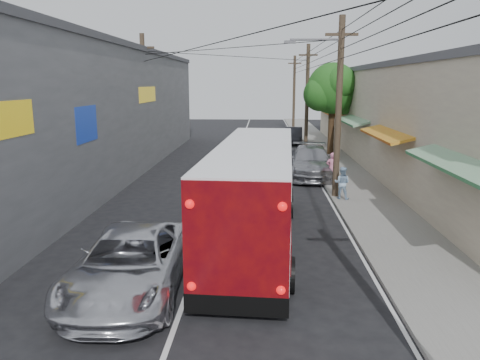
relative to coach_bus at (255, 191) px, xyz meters
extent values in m
plane|color=black|center=(-1.63, -7.09, -1.67)|extent=(120.00, 120.00, 0.00)
cube|color=slate|center=(4.87, 12.91, -1.61)|extent=(3.00, 80.00, 0.12)
cube|color=beige|center=(9.37, 14.91, 1.33)|extent=(6.00, 40.00, 6.00)
cube|color=#4C4C51|center=(9.37, 14.91, 4.43)|extent=(6.20, 40.00, 0.30)
cube|color=#1A7534|center=(6.07, -1.09, 1.23)|extent=(1.39, 6.00, 0.46)
cube|color=#C24C16|center=(6.07, 6.91, 1.23)|extent=(1.39, 6.00, 0.46)
cube|color=#1A7534|center=(6.07, 14.91, 1.23)|extent=(1.39, 6.00, 0.46)
cube|color=#C24C16|center=(6.07, 22.91, 1.23)|extent=(1.39, 6.00, 0.46)
cube|color=#1A7534|center=(6.07, 30.91, 1.23)|extent=(1.39, 6.00, 0.46)
cube|color=gray|center=(-10.13, 10.91, 1.83)|extent=(7.00, 36.00, 7.00)
cube|color=#4C4C51|center=(-10.13, 10.91, 5.43)|extent=(7.20, 36.00, 0.30)
cube|color=#1433A5|center=(-6.68, 2.91, 1.93)|extent=(0.12, 2.20, 1.40)
cube|color=yellow|center=(-6.68, 12.91, 2.83)|extent=(0.12, 4.00, 0.90)
cylinder|color=#473828|center=(3.57, 5.91, 2.33)|extent=(0.28, 0.28, 8.00)
cube|color=#473828|center=(3.57, 5.91, 5.53)|extent=(1.40, 0.12, 0.12)
cylinder|color=#473828|center=(3.57, 20.91, 2.33)|extent=(0.28, 0.28, 8.00)
cube|color=#473828|center=(3.57, 20.91, 5.53)|extent=(1.40, 0.12, 0.12)
cylinder|color=#473828|center=(3.57, 35.91, 2.33)|extent=(0.28, 0.28, 8.00)
cube|color=#473828|center=(3.57, 35.91, 5.53)|extent=(1.40, 0.12, 0.12)
cylinder|color=#473828|center=(-6.83, 12.91, 2.33)|extent=(0.28, 0.28, 8.00)
cube|color=#473828|center=(-6.83, 12.91, 5.53)|extent=(1.40, 0.12, 0.12)
cylinder|color=#59595E|center=(2.47, 5.91, 5.33)|extent=(2.20, 0.10, 0.10)
cube|color=#59595E|center=(1.37, 5.91, 5.23)|extent=(0.50, 0.18, 0.12)
cylinder|color=#3F2B19|center=(5.17, 18.91, 0.33)|extent=(0.44, 0.44, 4.00)
sphere|color=#1F4C14|center=(5.17, 18.91, 3.13)|extent=(3.60, 3.60, 3.60)
sphere|color=#1F4C14|center=(6.17, 19.51, 2.53)|extent=(2.60, 2.60, 2.60)
sphere|color=#1F4C14|center=(4.27, 18.51, 2.73)|extent=(2.40, 2.40, 2.40)
sphere|color=#1F4C14|center=(5.57, 17.91, 3.53)|extent=(2.20, 2.20, 2.20)
sphere|color=#1F4C14|center=(4.87, 19.81, 3.33)|extent=(2.00, 2.00, 2.00)
cube|color=white|center=(-0.01, -0.09, -0.61)|extent=(2.93, 11.20, 1.76)
cube|color=black|center=(0.02, 0.37, 0.68)|extent=(2.84, 9.36, 0.92)
cube|color=white|center=(-0.01, -0.09, 1.33)|extent=(2.93, 11.20, 0.46)
cube|color=maroon|center=(-0.32, -5.65, 0.17)|extent=(2.29, 0.20, 2.68)
cube|color=black|center=(-0.32, -5.65, -1.26)|extent=(2.31, 0.22, 0.46)
sphere|color=red|center=(-1.29, -5.62, -0.84)|extent=(0.20, 0.20, 0.20)
sphere|color=red|center=(0.65, -5.73, -0.84)|extent=(0.20, 0.20, 0.20)
sphere|color=red|center=(-1.29, -5.62, 1.01)|extent=(0.20, 0.20, 0.20)
sphere|color=red|center=(0.65, -5.73, 1.01)|extent=(0.20, 0.20, 0.20)
cylinder|color=black|center=(-1.38, -3.90, -1.21)|extent=(0.33, 0.94, 0.92)
cylinder|color=black|center=(0.93, -4.03, -1.21)|extent=(0.33, 0.94, 0.92)
cylinder|color=black|center=(-1.00, 2.74, -1.21)|extent=(0.33, 0.94, 0.92)
cylinder|color=black|center=(1.30, 2.61, -1.21)|extent=(0.33, 0.94, 0.92)
cylinder|color=black|center=(-0.93, 4.12, -1.21)|extent=(0.33, 0.94, 0.92)
cylinder|color=black|center=(1.38, 3.99, -1.21)|extent=(0.33, 0.94, 0.92)
imported|color=silver|center=(-3.03, -4.25, -0.90)|extent=(2.70, 5.62, 1.55)
imported|color=gray|center=(2.97, 10.91, -0.83)|extent=(2.67, 5.92, 1.68)
imported|color=#26272B|center=(2.17, 12.91, -0.99)|extent=(1.94, 4.13, 1.37)
imported|color=black|center=(2.94, 25.72, -0.97)|extent=(1.78, 4.35, 1.40)
imported|color=pink|center=(3.80, 8.74, -0.77)|extent=(0.59, 0.40, 1.58)
imported|color=#9ABDE0|center=(3.77, 5.34, -0.84)|extent=(0.85, 0.76, 1.44)
camera|label=1|loc=(0.22, -15.06, 3.50)|focal=35.00mm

